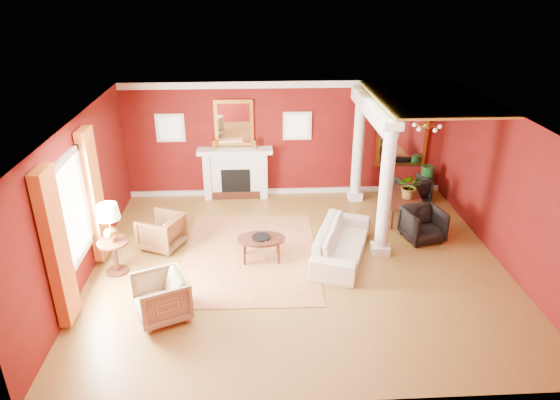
{
  "coord_description": "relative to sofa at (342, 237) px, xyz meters",
  "views": [
    {
      "loc": [
        -0.81,
        -8.41,
        5.25
      ],
      "look_at": [
        -0.33,
        0.53,
        1.15
      ],
      "focal_mm": 32.0,
      "sensor_mm": 36.0,
      "label": 1
    }
  ],
  "objects": [
    {
      "name": "potted_plant",
      "position": [
        1.83,
        1.65,
        0.6
      ],
      "size": [
        0.7,
        0.74,
        0.46
      ],
      "primitive_type": "imported",
      "rotation": [
        0.0,
        0.0,
        -0.33
      ],
      "color": "#26591E",
      "rests_on": "dining_table"
    },
    {
      "name": "amber_ceiling",
      "position": [
        1.96,
        1.51,
        2.44
      ],
      "size": [
        2.3,
        3.4,
        0.04
      ],
      "primitive_type": "cube",
      "color": "gold",
      "rests_on": "room_shell"
    },
    {
      "name": "header_beam",
      "position": [
        0.81,
        1.66,
        2.19
      ],
      "size": [
        0.3,
        3.2,
        0.32
      ],
      "primitive_type": "cube",
      "color": "silver",
      "rests_on": "column_front"
    },
    {
      "name": "ground",
      "position": [
        -0.89,
        -0.24,
        -0.43
      ],
      "size": [
        8.0,
        8.0,
        0.0
      ],
      "primitive_type": "plane",
      "color": "brown",
      "rests_on": "ground"
    },
    {
      "name": "rug",
      "position": [
        -1.84,
        0.13,
        -0.42
      ],
      "size": [
        2.75,
        3.62,
        0.01
      ],
      "primitive_type": "cube",
      "rotation": [
        0.0,
        0.0,
        -0.02
      ],
      "color": "maroon",
      "rests_on": "ground"
    },
    {
      "name": "crown_trim",
      "position": [
        -0.89,
        3.22,
        2.39
      ],
      "size": [
        8.0,
        0.08,
        0.16
      ],
      "primitive_type": "cube",
      "color": "silver",
      "rests_on": "room_shell"
    },
    {
      "name": "dining_chair_far",
      "position": [
        2.2,
        2.54,
        -0.08
      ],
      "size": [
        0.86,
        0.83,
        0.71
      ],
      "primitive_type": "imported",
      "rotation": [
        0.0,
        0.0,
        3.46
      ],
      "color": "black",
      "rests_on": "ground"
    },
    {
      "name": "coffee_table",
      "position": [
        -1.61,
        -0.03,
        0.01
      ],
      "size": [
        0.95,
        0.95,
        0.48
      ],
      "rotation": [
        0.0,
        0.0,
        -0.35
      ],
      "color": "black",
      "rests_on": "ground"
    },
    {
      "name": "coffee_book",
      "position": [
        -1.69,
        -0.06,
        0.18
      ],
      "size": [
        0.18,
        0.02,
        0.25
      ],
      "primitive_type": "imported",
      "rotation": [
        0.0,
        0.0,
        -0.02
      ],
      "color": "black",
      "rests_on": "coffee_table"
    },
    {
      "name": "left_window",
      "position": [
        -4.79,
        -0.84,
        0.99
      ],
      "size": [
        0.21,
        2.55,
        2.6
      ],
      "color": "white",
      "rests_on": "room_shell"
    },
    {
      "name": "dining_chair_near",
      "position": [
        1.85,
        0.61,
        -0.04
      ],
      "size": [
        0.91,
        0.87,
        0.78
      ],
      "primitive_type": "imported",
      "rotation": [
        0.0,
        0.0,
        0.23
      ],
      "color": "black",
      "rests_on": "ground"
    },
    {
      "name": "base_trim",
      "position": [
        -0.89,
        3.22,
        -0.37
      ],
      "size": [
        8.0,
        0.08,
        0.12
      ],
      "primitive_type": "cube",
      "color": "silver",
      "rests_on": "ground"
    },
    {
      "name": "overmantel_mirror",
      "position": [
        -2.19,
        3.22,
        1.47
      ],
      "size": [
        0.95,
        0.07,
        1.15
      ],
      "color": "gold",
      "rests_on": "fireplace"
    },
    {
      "name": "armchair_leopard",
      "position": [
        -3.66,
        0.57,
        -0.03
      ],
      "size": [
        0.98,
        1.01,
        0.8
      ],
      "primitive_type": "imported",
      "rotation": [
        0.0,
        0.0,
        -1.99
      ],
      "color": "black",
      "rests_on": "ground"
    },
    {
      "name": "sofa",
      "position": [
        0.0,
        0.0,
        0.0
      ],
      "size": [
        1.34,
        2.29,
        0.86
      ],
      "primitive_type": "imported",
      "rotation": [
        0.0,
        0.0,
        1.23
      ],
      "color": "#F1E5CA",
      "rests_on": "ground"
    },
    {
      "name": "fireplace",
      "position": [
        -2.19,
        3.08,
        0.22
      ],
      "size": [
        1.85,
        0.42,
        1.29
      ],
      "color": "silver",
      "rests_on": "ground"
    },
    {
      "name": "column_front",
      "position": [
        0.81,
        0.06,
        1.0
      ],
      "size": [
        0.36,
        0.36,
        2.8
      ],
      "color": "silver",
      "rests_on": "ground"
    },
    {
      "name": "armchair_stripe",
      "position": [
        -3.29,
        -1.77,
        -0.01
      ],
      "size": [
        1.02,
        1.05,
        0.84
      ],
      "primitive_type": "imported",
      "rotation": [
        0.0,
        0.0,
        -1.16
      ],
      "color": "tan",
      "rests_on": "ground"
    },
    {
      "name": "side_table",
      "position": [
        -4.39,
        -0.34,
        0.52
      ],
      "size": [
        0.57,
        0.57,
        1.43
      ],
      "rotation": [
        0.0,
        0.0,
        -0.24
      ],
      "color": "black",
      "rests_on": "ground"
    },
    {
      "name": "green_urn",
      "position": [
        2.61,
        2.76,
        -0.09
      ],
      "size": [
        0.36,
        0.36,
        0.86
      ],
      "color": "#123A17",
      "rests_on": "ground"
    },
    {
      "name": "column_back",
      "position": [
        0.81,
        2.76,
        1.0
      ],
      "size": [
        0.36,
        0.36,
        2.8
      ],
      "color": "silver",
      "rests_on": "ground"
    },
    {
      "name": "chandelier",
      "position": [
        2.01,
        1.56,
        1.82
      ],
      "size": [
        0.6,
        0.62,
        0.75
      ],
      "color": "#A77C34",
      "rests_on": "room_shell"
    },
    {
      "name": "dining_mirror",
      "position": [
        2.01,
        3.22,
        1.12
      ],
      "size": [
        1.3,
        0.07,
        1.7
      ],
      "color": "gold",
      "rests_on": "room_shell"
    },
    {
      "name": "flank_window_left",
      "position": [
        -3.74,
        3.23,
        1.37
      ],
      "size": [
        0.7,
        0.07,
        0.7
      ],
      "color": "silver",
      "rests_on": "room_shell"
    },
    {
      "name": "flank_window_right",
      "position": [
        -0.64,
        3.23,
        1.37
      ],
      "size": [
        0.7,
        0.07,
        0.7
      ],
      "color": "silver",
      "rests_on": "room_shell"
    },
    {
      "name": "room_shell",
      "position": [
        -0.89,
        -0.24,
        1.59
      ],
      "size": [
        8.04,
        7.04,
        2.92
      ],
      "color": "#5B0E0C",
      "rests_on": "ground"
    },
    {
      "name": "dining_table",
      "position": [
        1.75,
        1.72,
        -0.03
      ],
      "size": [
        0.64,
        1.48,
        0.8
      ],
      "primitive_type": "imported",
      "rotation": [
        0.0,
        0.0,
        1.47
      ],
      "color": "black",
      "rests_on": "ground"
    }
  ]
}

